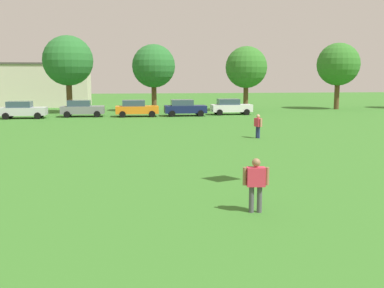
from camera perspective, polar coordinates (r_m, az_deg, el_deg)
The scene contains 13 objects.
ground_plane at distance 30.66m, azimuth -13.95°, elevation 0.75°, with size 160.00×160.00×0.00m, color #387528.
adult_bystander at distance 13.47m, azimuth 8.12°, elevation -4.61°, with size 0.78×0.37×1.65m.
bystander_near_trees at distance 29.90m, azimuth 8.39°, elevation 2.53°, with size 0.44×0.71×1.57m.
parked_car_silver_0 at distance 46.64m, azimuth -20.73°, elevation 4.10°, with size 4.30×2.02×1.68m.
parked_car_gray_1 at distance 46.90m, azimuth -13.82°, elevation 4.43°, with size 4.30×2.02×1.68m.
parked_car_orange_2 at distance 46.04m, azimuth -7.11°, elevation 4.54°, with size 4.30×2.02×1.68m.
parked_car_navy_3 at distance 46.49m, azimuth -0.96°, elevation 4.64°, with size 4.30×2.02×1.68m.
parked_car_white_4 at distance 48.31m, azimuth 4.93°, elevation 4.76°, with size 4.30×2.02×1.68m.
tree_left at distance 51.68m, azimuth -15.49°, elevation 10.15°, with size 5.46×5.46×8.51m.
tree_center_left at distance 52.54m, azimuth -4.89°, elevation 9.82°, with size 4.96×4.96×7.73m.
tree_center_right at distance 53.41m, azimuth 6.91°, elevation 9.64°, with size 4.85×4.85×7.55m.
tree_right at distance 59.10m, azimuth 18.09°, elevation 9.58°, with size 5.24×5.24×8.17m.
house_left at distance 64.67m, azimuth -18.07°, elevation 7.16°, with size 11.98×6.83×5.84m.
Camera 1 is at (3.14, -0.23, 4.02)m, focal length 41.96 mm.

